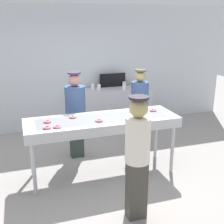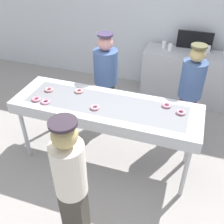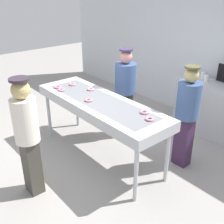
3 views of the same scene
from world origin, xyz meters
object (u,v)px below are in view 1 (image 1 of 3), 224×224
object	(u,v)px
strawberry_donut_6	(73,117)
paper_cup_2	(124,87)
fryer_conveyor	(102,123)
paper_cup_1	(124,84)
strawberry_donut_4	(153,110)
paper_cup_0	(93,87)
strawberry_donut_2	(47,121)
strawberry_donut_1	(141,110)
strawberry_donut_5	(99,120)
paper_cup_3	(99,87)
worker_baker	(75,109)
paper_cup_4	(135,83)
customer_waiting	(137,153)
menu_display	(113,80)
prep_counter	(116,108)
worker_assistant	(140,105)
strawberry_donut_3	(57,127)
strawberry_donut_0	(47,127)

from	to	relation	value
strawberry_donut_6	paper_cup_2	world-z (taller)	paper_cup_2
fryer_conveyor	paper_cup_1	distance (m)	2.47
strawberry_donut_4	paper_cup_0	distance (m)	2.10
fryer_conveyor	strawberry_donut_2	size ratio (longest dim) A/B	20.98
strawberry_donut_1	strawberry_donut_5	bearing A→B (deg)	-158.61
paper_cup_3	strawberry_donut_1	bearing A→B (deg)	-82.94
worker_baker	paper_cup_4	distance (m)	2.27
paper_cup_1	paper_cup_3	size ratio (longest dim) A/B	1.00
strawberry_donut_1	strawberry_donut_5	size ratio (longest dim) A/B	1.00
customer_waiting	paper_cup_3	distance (m)	3.28
strawberry_donut_5	paper_cup_3	bearing A→B (deg)	74.36
strawberry_donut_4	strawberry_donut_5	xyz separation A→B (m)	(-1.02, -0.23, 0.00)
worker_baker	menu_display	xyz separation A→B (m)	(1.19, 1.48, 0.19)
strawberry_donut_6	menu_display	distance (m)	2.51
prep_counter	strawberry_donut_2	bearing A→B (deg)	-131.72
worker_assistant	paper_cup_2	xyz separation A→B (m)	(0.06, 1.03, 0.13)
strawberry_donut_3	paper_cup_2	size ratio (longest dim) A/B	0.94
strawberry_donut_6	worker_baker	bearing A→B (deg)	75.18
strawberry_donut_2	prep_counter	xyz separation A→B (m)	(1.76, 1.98, -0.51)
strawberry_donut_2	strawberry_donut_0	bearing A→B (deg)	-97.68
paper_cup_3	strawberry_donut_4	bearing A→B (deg)	-77.90
strawberry_donut_1	prep_counter	xyz separation A→B (m)	(0.17, 1.85, -0.51)
prep_counter	paper_cup_2	world-z (taller)	paper_cup_2
strawberry_donut_5	customer_waiting	world-z (taller)	customer_waiting
strawberry_donut_0	strawberry_donut_6	distance (m)	0.57
worker_baker	paper_cup_3	size ratio (longest dim) A/B	13.02
paper_cup_0	paper_cup_2	bearing A→B (deg)	-22.73
strawberry_donut_2	paper_cup_2	xyz separation A→B (m)	(1.90, 1.79, 0.03)
strawberry_donut_3	paper_cup_4	bearing A→B (deg)	47.90
strawberry_donut_1	paper_cup_0	world-z (taller)	paper_cup_0
customer_waiting	prep_counter	xyz separation A→B (m)	(0.83, 3.25, -0.42)
strawberry_donut_3	customer_waiting	world-z (taller)	customer_waiting
strawberry_donut_4	paper_cup_2	world-z (taller)	paper_cup_2
menu_display	customer_waiting	bearing A→B (deg)	-103.37
strawberry_donut_3	paper_cup_4	xyz separation A→B (m)	(2.21, 2.45, 0.03)
menu_display	strawberry_donut_2	bearing A→B (deg)	-128.69
worker_assistant	prep_counter	xyz separation A→B (m)	(-0.08, 1.22, -0.41)
strawberry_donut_2	paper_cup_2	world-z (taller)	paper_cup_2
worker_baker	paper_cup_4	bearing A→B (deg)	-152.44
worker_baker	prep_counter	world-z (taller)	worker_baker
strawberry_donut_4	customer_waiting	distance (m)	1.56
worker_baker	worker_assistant	xyz separation A→B (m)	(1.27, 0.04, -0.04)
fryer_conveyor	strawberry_donut_3	xyz separation A→B (m)	(-0.74, -0.22, 0.10)
strawberry_donut_5	menu_display	xyz separation A→B (m)	(1.01, 2.40, 0.13)
strawberry_donut_1	paper_cup_4	world-z (taller)	paper_cup_4
strawberry_donut_2	paper_cup_0	bearing A→B (deg)	59.09
paper_cup_3	worker_assistant	bearing A→B (deg)	-68.38
worker_assistant	paper_cup_1	xyz separation A→B (m)	(0.18, 1.34, 0.13)
strawberry_donut_0	menu_display	size ratio (longest dim) A/B	0.18
customer_waiting	strawberry_donut_0	bearing A→B (deg)	130.31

